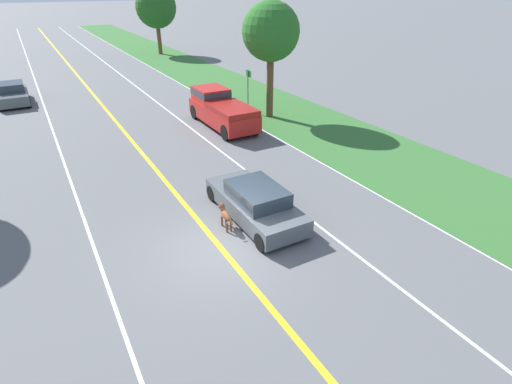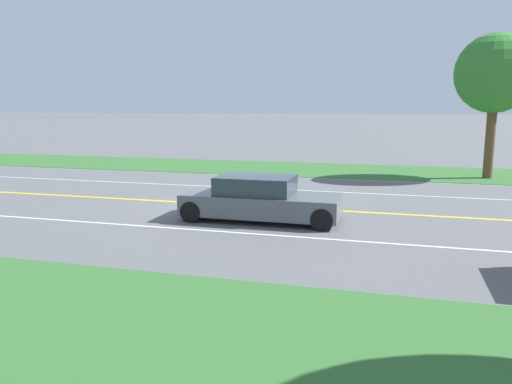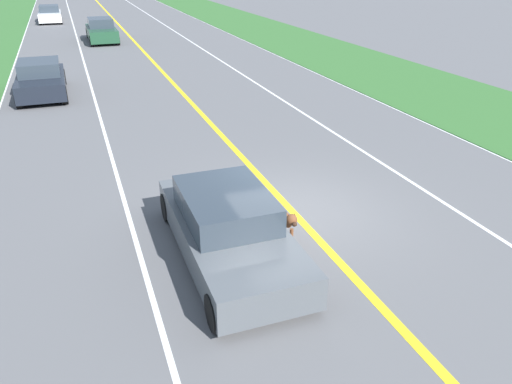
# 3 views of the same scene
# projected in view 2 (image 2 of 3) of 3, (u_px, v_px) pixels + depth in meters

# --- Properties ---
(ground_plane) EXTENTS (400.00, 400.00, 0.00)m
(ground_plane) POSITION_uv_depth(u_px,v_px,m) (241.00, 205.00, 16.66)
(ground_plane) COLOR #5B5B5E
(centre_divider_line) EXTENTS (0.18, 160.00, 0.01)m
(centre_divider_line) POSITION_uv_depth(u_px,v_px,m) (241.00, 205.00, 16.65)
(centre_divider_line) COLOR yellow
(centre_divider_line) RESTS_ON ground
(lane_edge_line_right) EXTENTS (0.14, 160.00, 0.01)m
(lane_edge_line_right) POSITION_uv_depth(u_px,v_px,m) (137.00, 271.00, 10.01)
(lane_edge_line_right) COLOR white
(lane_edge_line_right) RESTS_ON ground
(lane_edge_line_left) EXTENTS (0.14, 160.00, 0.01)m
(lane_edge_line_left) POSITION_uv_depth(u_px,v_px,m) (285.00, 177.00, 23.30)
(lane_edge_line_left) COLOR white
(lane_edge_line_left) RESTS_ON ground
(lane_dash_same_dir) EXTENTS (0.10, 160.00, 0.01)m
(lane_dash_same_dir) POSITION_uv_depth(u_px,v_px,m) (202.00, 230.00, 13.33)
(lane_dash_same_dir) COLOR white
(lane_dash_same_dir) RESTS_ON ground
(lane_dash_oncoming) EXTENTS (0.10, 160.00, 0.01)m
(lane_dash_oncoming) POSITION_uv_depth(u_px,v_px,m) (267.00, 189.00, 19.98)
(lane_dash_oncoming) COLOR white
(lane_dash_oncoming) RESTS_ON ground
(grass_verge_right) EXTENTS (6.00, 160.00, 0.03)m
(grass_verge_right) POSITION_uv_depth(u_px,v_px,m) (34.00, 336.00, 7.16)
(grass_verge_right) COLOR #33662D
(grass_verge_right) RESTS_ON ground
(grass_verge_left) EXTENTS (6.00, 160.00, 0.03)m
(grass_verge_left) POSITION_uv_depth(u_px,v_px,m) (298.00, 169.00, 26.14)
(grass_verge_left) COLOR #33662D
(grass_verge_left) RESTS_ON ground
(ego_car) EXTENTS (1.83, 4.53, 1.29)m
(ego_car) POSITION_uv_depth(u_px,v_px,m) (260.00, 200.00, 14.45)
(ego_car) COLOR #51565B
(ego_car) RESTS_ON ground
(dog) EXTENTS (0.27, 1.16, 0.80)m
(dog) POSITION_uv_depth(u_px,v_px,m) (268.00, 196.00, 15.64)
(dog) COLOR brown
(dog) RESTS_ON ground
(roadside_tree_left_near) EXTENTS (3.50, 3.50, 6.47)m
(roadside_tree_left_near) POSITION_uv_depth(u_px,v_px,m) (495.00, 74.00, 22.07)
(roadside_tree_left_near) COLOR brown
(roadside_tree_left_near) RESTS_ON ground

